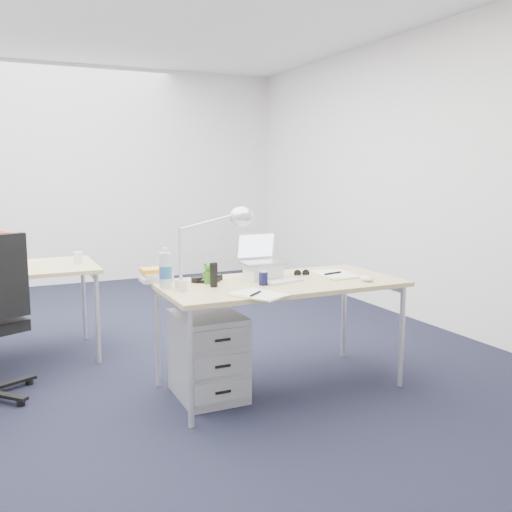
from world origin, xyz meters
The scene contains 18 objects.
floor centered at (0.00, 0.00, 0.00)m, with size 7.00×7.00×0.00m, color black.
room centered at (0.00, 0.00, 1.71)m, with size 6.02×7.02×2.80m.
desk_near centered at (0.96, -0.85, 0.68)m, with size 1.60×0.80×0.73m.
drawer_pedestal_near centered at (0.46, -0.81, 0.28)m, with size 0.40×0.50×0.55m, color #9B9CA0.
silver_laptop centered at (0.90, -0.72, 0.88)m, with size 0.29×0.23×0.30m, color silver, non-canonical shape.
wireless_keyboard centered at (0.96, -0.89, 0.74)m, with size 0.28×0.12×0.01m, color white.
computer_mouse centered at (1.48, -1.10, 0.75)m, with size 0.07×0.11×0.04m, color white.
headphones centered at (0.52, -0.64, 0.75)m, with size 0.23×0.18×0.04m, color black, non-canonical shape.
can_koozie centered at (0.80, -0.92, 0.78)m, with size 0.06×0.06×0.10m, color #13123B.
water_bottle centered at (0.21, -0.74, 0.86)m, with size 0.08×0.08×0.25m, color silver.
bear_figurine centered at (0.50, -0.72, 0.80)m, with size 0.07×0.06×0.14m, color #24651B, non-canonical shape.
book_stack centered at (0.21, -0.50, 0.77)m, with size 0.20×0.15×0.09m, color silver.
cordless_phone centered at (0.49, -0.84, 0.81)m, with size 0.04×0.03×0.16m, color black.
papers_left centered at (0.64, -1.20, 0.74)m, with size 0.21×0.30×0.01m, color #D6D57C.
papers_right centered at (1.41, -0.82, 0.74)m, with size 0.24×0.34×0.01m, color #D6D57C.
sunglasses centered at (1.20, -0.71, 0.74)m, with size 0.12×0.05×0.03m, color black, non-canonical shape.
desk_lamp centered at (0.43, -0.85, 0.99)m, with size 0.46×0.17×0.53m, color silver, non-canonical shape.
far_cup centered at (-0.16, 0.47, 0.78)m, with size 0.07×0.07×0.10m, color white.
Camera 1 is at (-0.76, -4.17, 1.46)m, focal length 40.00 mm.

